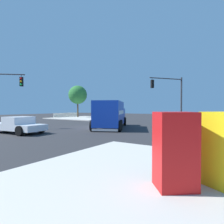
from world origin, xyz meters
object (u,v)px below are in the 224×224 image
(vending_machine_blue, at_px, (175,150))
(vending_machine_red, at_px, (223,148))
(shade_tree_near, at_px, (78,95))
(pedestrian_near_corner, at_px, (93,113))
(pickup_white, at_px, (18,124))
(traffic_light_secondary, at_px, (171,93))
(delivery_truck, at_px, (111,114))

(vending_machine_blue, bearing_deg, vending_machine_red, 132.25)
(vending_machine_blue, xyz_separation_m, shade_tree_near, (-25.35, -28.03, 4.02))
(pedestrian_near_corner, bearing_deg, vending_machine_blue, 42.99)
(pickup_white, relative_size, vending_machine_blue, 2.90)
(pickup_white, relative_size, shade_tree_near, 0.77)
(pedestrian_near_corner, xyz_separation_m, vending_machine_red, (23.71, 23.88, 0.03))
(traffic_light_secondary, height_order, shade_tree_near, shade_tree_near)
(vending_machine_red, bearing_deg, vending_machine_blue, -47.75)
(traffic_light_secondary, relative_size, vending_machine_red, 3.19)
(delivery_truck, relative_size, shade_tree_near, 1.13)
(pedestrian_near_corner, distance_m, vending_machine_blue, 33.61)
(pickup_white, xyz_separation_m, pedestrian_near_corner, (-20.73, -8.95, 0.31))
(traffic_light_secondary, distance_m, pickup_white, 16.99)
(shade_tree_near, bearing_deg, traffic_light_secondary, 72.32)
(pickup_white, bearing_deg, vending_machine_red, 78.72)
(traffic_light_secondary, distance_m, pedestrian_near_corner, 19.02)
(delivery_truck, height_order, traffic_light_secondary, traffic_light_secondary)
(vending_machine_red, relative_size, shade_tree_near, 0.26)
(vending_machine_red, bearing_deg, traffic_light_secondary, -160.11)
(pedestrian_near_corner, xyz_separation_m, vending_machine_blue, (24.58, 22.92, 0.03))
(pedestrian_near_corner, bearing_deg, traffic_light_secondary, 69.81)
(traffic_light_secondary, height_order, pedestrian_near_corner, traffic_light_secondary)
(delivery_truck, bearing_deg, shade_tree_near, -127.11)
(delivery_truck, bearing_deg, traffic_light_secondary, 146.35)
(delivery_truck, xyz_separation_m, traffic_light_secondary, (-6.63, 4.41, 2.45))
(pedestrian_near_corner, relative_size, vending_machine_blue, 0.86)
(vending_machine_red, bearing_deg, pedestrian_near_corner, -134.79)
(shade_tree_near, bearing_deg, vending_machine_red, 49.84)
(delivery_truck, height_order, vending_machine_blue, delivery_truck)
(delivery_truck, distance_m, vending_machine_blue, 15.01)
(pickup_white, height_order, vending_machine_blue, vending_machine_blue)
(traffic_light_secondary, distance_m, vending_machine_red, 18.53)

